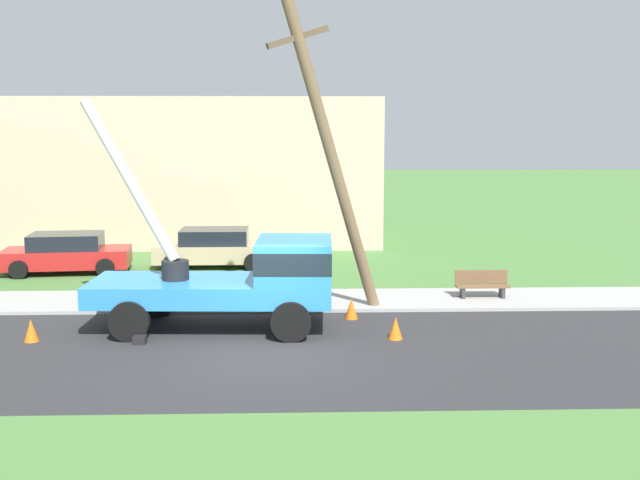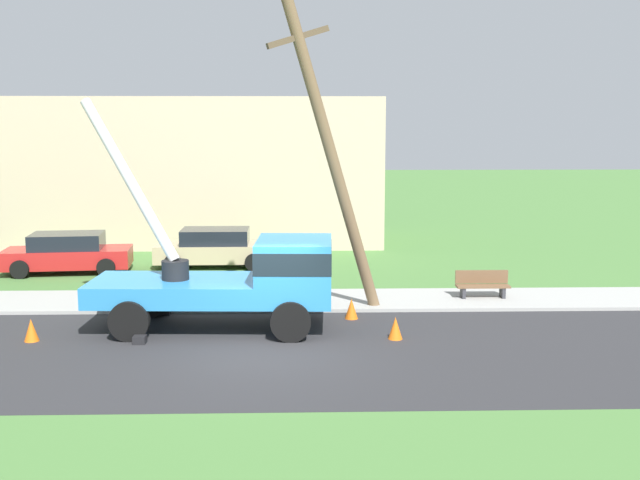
{
  "view_description": "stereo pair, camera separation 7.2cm",
  "coord_description": "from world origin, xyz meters",
  "px_view_note": "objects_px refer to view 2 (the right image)",
  "views": [
    {
      "loc": [
        0.68,
        -17.6,
        5.3
      ],
      "look_at": [
        1.33,
        2.54,
        2.28
      ],
      "focal_mm": 43.73,
      "sensor_mm": 36.0,
      "label": 1
    },
    {
      "loc": [
        0.75,
        -17.61,
        5.3
      ],
      "look_at": [
        1.33,
        2.54,
        2.28
      ],
      "focal_mm": 43.73,
      "sensor_mm": 36.0,
      "label": 2
    }
  ],
  "objects_px": {
    "traffic_cone_ahead": "(395,328)",
    "traffic_cone_curbside": "(351,309)",
    "parked_sedan_tan": "(216,248)",
    "park_bench": "(482,285)",
    "traffic_cone_behind": "(31,330)",
    "leaning_utility_pole": "(331,155)",
    "parked_sedan_red": "(68,253)",
    "utility_truck": "(244,275)"
  },
  "relations": [
    {
      "from": "park_bench",
      "to": "traffic_cone_ahead",
      "type": "bearing_deg",
      "value": -126.95
    },
    {
      "from": "traffic_cone_ahead",
      "to": "parked_sedan_red",
      "type": "bearing_deg",
      "value": 139.76
    },
    {
      "from": "parked_sedan_red",
      "to": "park_bench",
      "type": "relative_size",
      "value": 2.85
    },
    {
      "from": "traffic_cone_curbside",
      "to": "traffic_cone_behind",
      "type": "bearing_deg",
      "value": -165.99
    },
    {
      "from": "utility_truck",
      "to": "traffic_cone_curbside",
      "type": "relative_size",
      "value": 12.06
    },
    {
      "from": "utility_truck",
      "to": "leaning_utility_pole",
      "type": "distance_m",
      "value": 4.17
    },
    {
      "from": "parked_sedan_red",
      "to": "park_bench",
      "type": "distance_m",
      "value": 14.62
    },
    {
      "from": "traffic_cone_ahead",
      "to": "parked_sedan_red",
      "type": "height_order",
      "value": "parked_sedan_red"
    },
    {
      "from": "leaning_utility_pole",
      "to": "traffic_cone_behind",
      "type": "xyz_separation_m",
      "value": [
        -7.48,
        -2.72,
        -4.17
      ]
    },
    {
      "from": "leaning_utility_pole",
      "to": "parked_sedan_red",
      "type": "distance_m",
      "value": 11.7
    },
    {
      "from": "utility_truck",
      "to": "traffic_cone_ahead",
      "type": "xyz_separation_m",
      "value": [
        3.8,
        -1.13,
        -1.13
      ]
    },
    {
      "from": "parked_sedan_red",
      "to": "parked_sedan_tan",
      "type": "distance_m",
      "value": 5.27
    },
    {
      "from": "parked_sedan_tan",
      "to": "park_bench",
      "type": "distance_m",
      "value": 10.43
    },
    {
      "from": "traffic_cone_ahead",
      "to": "parked_sedan_red",
      "type": "relative_size",
      "value": 0.12
    },
    {
      "from": "utility_truck",
      "to": "parked_sedan_tan",
      "type": "relative_size",
      "value": 1.53
    },
    {
      "from": "leaning_utility_pole",
      "to": "parked_sedan_tan",
      "type": "bearing_deg",
      "value": 118.91
    },
    {
      "from": "traffic_cone_curbside",
      "to": "park_bench",
      "type": "xyz_separation_m",
      "value": [
        4.11,
        2.13,
        0.18
      ]
    },
    {
      "from": "leaning_utility_pole",
      "to": "park_bench",
      "type": "bearing_deg",
      "value": 16.92
    },
    {
      "from": "parked_sedan_tan",
      "to": "traffic_cone_ahead",
      "type": "bearing_deg",
      "value": -61.37
    },
    {
      "from": "leaning_utility_pole",
      "to": "park_bench",
      "type": "distance_m",
      "value": 6.27
    },
    {
      "from": "parked_sedan_tan",
      "to": "park_bench",
      "type": "bearing_deg",
      "value": -34.07
    },
    {
      "from": "traffic_cone_curbside",
      "to": "parked_sedan_red",
      "type": "height_order",
      "value": "parked_sedan_red"
    },
    {
      "from": "traffic_cone_curbside",
      "to": "utility_truck",
      "type": "bearing_deg",
      "value": -161.87
    },
    {
      "from": "leaning_utility_pole",
      "to": "utility_truck",
      "type": "bearing_deg",
      "value": -144.49
    },
    {
      "from": "traffic_cone_ahead",
      "to": "park_bench",
      "type": "bearing_deg",
      "value": 53.05
    },
    {
      "from": "leaning_utility_pole",
      "to": "traffic_cone_ahead",
      "type": "distance_m",
      "value": 5.23
    },
    {
      "from": "utility_truck",
      "to": "traffic_cone_curbside",
      "type": "height_order",
      "value": "utility_truck"
    },
    {
      "from": "traffic_cone_ahead",
      "to": "traffic_cone_behind",
      "type": "relative_size",
      "value": 1.0
    },
    {
      "from": "utility_truck",
      "to": "parked_sedan_red",
      "type": "relative_size",
      "value": 1.48
    },
    {
      "from": "parked_sedan_tan",
      "to": "utility_truck",
      "type": "bearing_deg",
      "value": -79.29
    },
    {
      "from": "utility_truck",
      "to": "traffic_cone_behind",
      "type": "relative_size",
      "value": 12.06
    },
    {
      "from": "utility_truck",
      "to": "parked_sedan_red",
      "type": "distance_m",
      "value": 10.47
    },
    {
      "from": "leaning_utility_pole",
      "to": "parked_sedan_tan",
      "type": "distance_m",
      "value": 9.08
    },
    {
      "from": "parked_sedan_red",
      "to": "park_bench",
      "type": "bearing_deg",
      "value": -19.22
    },
    {
      "from": "leaning_utility_pole",
      "to": "parked_sedan_tan",
      "type": "relative_size",
      "value": 1.96
    },
    {
      "from": "traffic_cone_behind",
      "to": "parked_sedan_red",
      "type": "bearing_deg",
      "value": 100.69
    },
    {
      "from": "utility_truck",
      "to": "park_bench",
      "type": "xyz_separation_m",
      "value": [
        6.95,
        3.06,
        -0.95
      ]
    },
    {
      "from": "parked_sedan_tan",
      "to": "traffic_cone_curbside",
      "type": "bearing_deg",
      "value": -60.4
    },
    {
      "from": "traffic_cone_ahead",
      "to": "traffic_cone_curbside",
      "type": "xyz_separation_m",
      "value": [
        -0.95,
        2.06,
        0.0
      ]
    },
    {
      "from": "leaning_utility_pole",
      "to": "traffic_cone_behind",
      "type": "distance_m",
      "value": 8.99
    },
    {
      "from": "leaning_utility_pole",
      "to": "traffic_cone_ahead",
      "type": "relative_size",
      "value": 15.5
    },
    {
      "from": "parked_sedan_red",
      "to": "park_bench",
      "type": "height_order",
      "value": "parked_sedan_red"
    }
  ]
}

